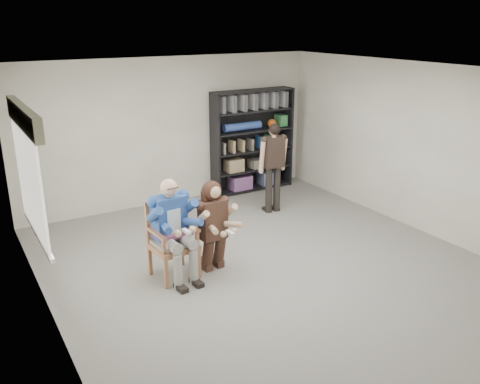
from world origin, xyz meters
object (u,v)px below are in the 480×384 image
kneeling_woman (214,228)px  standing_man (273,169)px  armchair (173,240)px  bookshelf (253,141)px  seated_man (173,229)px

kneeling_woman → standing_man: (2.04, 1.53, 0.18)m
armchair → kneeling_woman: 0.60m
armchair → standing_man: standing_man is taller
bookshelf → standing_man: size_ratio=1.25×
kneeling_woman → standing_man: standing_man is taller
kneeling_woman → standing_man: 2.56m
seated_man → bookshelf: size_ratio=0.68×
bookshelf → seated_man: bearing=-137.8°
armchair → seated_man: bearing=0.0°
armchair → seated_man: size_ratio=0.77×
armchair → seated_man: seated_man is taller
bookshelf → kneeling_woman: bearing=-130.4°
seated_man → standing_man: (2.62, 1.41, 0.12)m
seated_man → standing_man: 2.98m
standing_man → kneeling_woman: bearing=-140.0°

